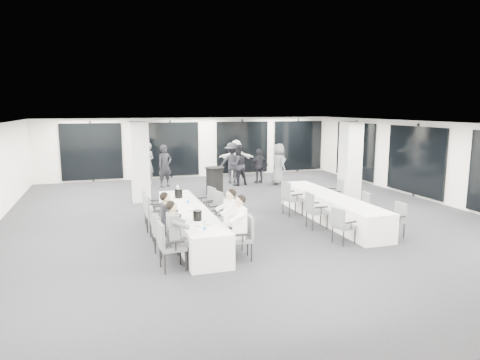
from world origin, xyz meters
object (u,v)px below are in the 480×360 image
at_px(chair_main_left_near, 168,243).
at_px(standing_guest_f, 236,156).
at_px(chair_main_left_far, 150,206).
at_px(chair_side_left_far, 290,196).
at_px(chair_side_left_mid, 314,208).
at_px(standing_guest_g, 148,161).
at_px(standing_guest_h, 346,164).
at_px(standing_guest_b, 238,162).
at_px(standing_guest_c, 232,160).
at_px(chair_side_left_near, 342,223).
at_px(chair_main_left_fourth, 153,212).
at_px(chair_main_right_second, 234,228).
at_px(ice_bucket_near, 197,215).
at_px(standing_guest_a, 165,163).
at_px(chair_main_right_fourth, 214,207).
at_px(standing_guest_d, 259,164).
at_px(standing_guest_e, 279,161).
at_px(banquet_table_main, 190,223).
at_px(chair_main_right_far, 208,202).
at_px(chair_main_right_near, 244,235).
at_px(chair_main_left_mid, 158,223).
at_px(chair_main_left_second, 162,232).
at_px(chair_side_right_near, 396,217).
at_px(cocktail_table, 215,180).
at_px(banquet_table_side, 330,208).
at_px(ice_bucket_far, 178,193).
at_px(chair_main_right_mid, 224,215).

distance_m(chair_main_left_near, standing_guest_f, 11.82).
bearing_deg(chair_main_left_far, chair_side_left_far, 89.89).
bearing_deg(chair_side_left_mid, standing_guest_g, -153.64).
bearing_deg(standing_guest_h, chair_side_left_far, 109.86).
height_order(standing_guest_b, standing_guest_c, standing_guest_c).
bearing_deg(standing_guest_g, chair_side_left_near, -18.48).
height_order(chair_main_left_fourth, chair_main_right_second, chair_main_left_fourth).
bearing_deg(ice_bucket_near, standing_guest_g, 90.98).
distance_m(standing_guest_a, standing_guest_b, 3.04).
distance_m(chair_main_right_fourth, standing_guest_a, 6.56).
distance_m(standing_guest_d, ice_bucket_near, 9.24).
height_order(standing_guest_e, standing_guest_h, standing_guest_e).
relative_size(chair_main_right_second, standing_guest_d, 0.52).
height_order(banquet_table_main, chair_main_right_far, chair_main_right_far).
bearing_deg(chair_main_right_near, chair_main_right_far, 6.75).
bearing_deg(chair_main_left_mid, standing_guest_b, 149.81).
xyz_separation_m(chair_main_left_near, standing_guest_g, (0.64, 10.26, 0.44)).
bearing_deg(chair_main_right_fourth, ice_bucket_near, 141.09).
bearing_deg(standing_guest_a, chair_side_left_far, -89.82).
relative_size(chair_main_left_second, chair_main_left_fourth, 0.90).
bearing_deg(chair_side_right_near, banquet_table_main, 72.37).
height_order(cocktail_table, chair_main_left_second, cocktail_table).
relative_size(chair_main_left_second, chair_main_right_far, 0.96).
bearing_deg(chair_side_left_mid, standing_guest_d, 174.94).
relative_size(standing_guest_d, standing_guest_h, 1.00).
xyz_separation_m(banquet_table_main, chair_main_left_fourth, (-0.84, 0.53, 0.22)).
distance_m(cocktail_table, chair_main_right_fourth, 4.57).
distance_m(chair_main_left_fourth, standing_guest_h, 10.10).
xyz_separation_m(chair_side_left_far, standing_guest_b, (-0.01, 5.35, 0.39)).
height_order(banquet_table_main, standing_guest_d, standing_guest_d).
distance_m(chair_main_left_near, standing_guest_c, 10.30).
bearing_deg(chair_side_left_near, standing_guest_c, 167.78).
xyz_separation_m(chair_main_left_fourth, standing_guest_c, (4.18, 6.81, 0.41)).
xyz_separation_m(chair_side_left_near, standing_guest_e, (1.72, 8.02, 0.49)).
bearing_deg(banquet_table_side, standing_guest_e, 81.51).
bearing_deg(standing_guest_d, standing_guest_g, -23.32).
distance_m(chair_side_right_near, standing_guest_e, 7.92).
xyz_separation_m(chair_main_right_near, ice_bucket_far, (-0.86, 3.32, 0.33)).
relative_size(chair_main_left_fourth, standing_guest_b, 0.53).
distance_m(chair_main_left_mid, chair_main_left_fourth, 0.77).
relative_size(chair_side_left_far, standing_guest_b, 0.53).
xyz_separation_m(chair_main_right_far, ice_bucket_far, (-0.86, -0.10, 0.32)).
relative_size(chair_main_right_far, standing_guest_d, 0.57).
bearing_deg(chair_main_right_fourth, chair_main_right_mid, 165.57).
bearing_deg(chair_main_right_mid, chair_main_left_mid, 80.91).
distance_m(chair_main_right_mid, standing_guest_h, 9.14).
height_order(standing_guest_a, ice_bucket_far, standing_guest_a).
height_order(chair_main_left_far, standing_guest_g, standing_guest_g).
relative_size(chair_side_left_mid, standing_guest_d, 0.58).
xyz_separation_m(standing_guest_a, standing_guest_b, (2.98, -0.60, -0.01)).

